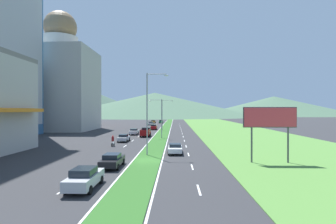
% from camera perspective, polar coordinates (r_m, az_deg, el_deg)
% --- Properties ---
extents(ground_plane, '(600.00, 600.00, 0.00)m').
position_cam_1_polar(ground_plane, '(32.97, -4.33, -10.13)').
color(ground_plane, '#2D2D30').
extents(grass_median, '(3.20, 240.00, 0.06)m').
position_cam_1_polar(grass_median, '(92.51, -0.50, -3.35)').
color(grass_median, '#2D6023').
rests_on(grass_median, ground_plane).
extents(grass_verge_right, '(24.00, 240.00, 0.06)m').
position_cam_1_polar(grass_verge_right, '(94.05, 12.17, -3.30)').
color(grass_verge_right, '#518438').
rests_on(grass_verge_right, ground_plane).
extents(lane_dash_left_1, '(0.16, 2.80, 0.01)m').
position_cam_1_polar(lane_dash_left_1, '(22.95, -20.77, -14.80)').
color(lane_dash_left_1, silver).
rests_on(lane_dash_left_1, ground_plane).
extents(lane_dash_left_2, '(0.16, 2.80, 0.01)m').
position_cam_1_polar(lane_dash_left_2, '(30.53, -14.77, -10.97)').
color(lane_dash_left_2, silver).
rests_on(lane_dash_left_2, ground_plane).
extents(lane_dash_left_3, '(0.16, 2.80, 0.01)m').
position_cam_1_polar(lane_dash_left_3, '(38.38, -11.27, -8.63)').
color(lane_dash_left_3, silver).
rests_on(lane_dash_left_3, ground_plane).
extents(lane_dash_left_4, '(0.16, 2.80, 0.01)m').
position_cam_1_polar(lane_dash_left_4, '(46.37, -8.99, -7.08)').
color(lane_dash_left_4, silver).
rests_on(lane_dash_left_4, ground_plane).
extents(lane_dash_left_5, '(0.16, 2.80, 0.01)m').
position_cam_1_polar(lane_dash_left_5, '(54.43, -7.39, -5.97)').
color(lane_dash_left_5, silver).
rests_on(lane_dash_left_5, ground_plane).
extents(lane_dash_left_6, '(0.16, 2.80, 0.01)m').
position_cam_1_polar(lane_dash_left_6, '(62.53, -6.21, -5.15)').
color(lane_dash_left_6, silver).
rests_on(lane_dash_left_6, ground_plane).
extents(lane_dash_left_7, '(0.16, 2.80, 0.01)m').
position_cam_1_polar(lane_dash_left_7, '(70.67, -5.31, -4.51)').
color(lane_dash_left_7, silver).
rests_on(lane_dash_left_7, ground_plane).
extents(lane_dash_left_8, '(0.16, 2.80, 0.01)m').
position_cam_1_polar(lane_dash_left_8, '(78.82, -4.59, -4.01)').
color(lane_dash_left_8, silver).
rests_on(lane_dash_left_8, ground_plane).
extents(lane_dash_left_9, '(0.16, 2.80, 0.01)m').
position_cam_1_polar(lane_dash_left_9, '(87.00, -4.00, -3.60)').
color(lane_dash_left_9, silver).
rests_on(lane_dash_left_9, ground_plane).
extents(lane_dash_left_10, '(0.16, 2.80, 0.01)m').
position_cam_1_polar(lane_dash_left_10, '(95.18, -3.52, -3.26)').
color(lane_dash_left_10, silver).
rests_on(lane_dash_left_10, ground_plane).
extents(lane_dash_left_11, '(0.16, 2.80, 0.01)m').
position_cam_1_polar(lane_dash_left_11, '(103.37, -3.12, -2.97)').
color(lane_dash_left_11, silver).
rests_on(lane_dash_left_11, ground_plane).
extents(lane_dash_left_12, '(0.16, 2.80, 0.01)m').
position_cam_1_polar(lane_dash_left_12, '(111.57, -2.77, -2.73)').
color(lane_dash_left_12, silver).
rests_on(lane_dash_left_12, ground_plane).
extents(lane_dash_left_13, '(0.16, 2.80, 0.01)m').
position_cam_1_polar(lane_dash_left_13, '(119.77, -2.47, -2.52)').
color(lane_dash_left_13, silver).
rests_on(lane_dash_left_13, ground_plane).
extents(lane_dash_right_1, '(0.16, 2.80, 0.01)m').
position_cam_1_polar(lane_dash_right_1, '(21.42, 6.49, -15.89)').
color(lane_dash_right_1, silver).
rests_on(lane_dash_right_1, ground_plane).
extents(lane_dash_right_2, '(0.16, 2.80, 0.01)m').
position_cam_1_polar(lane_dash_right_2, '(29.40, 5.08, -11.41)').
color(lane_dash_right_2, silver).
rests_on(lane_dash_right_2, ground_plane).
extents(lane_dash_right_3, '(0.16, 2.80, 0.01)m').
position_cam_1_polar(lane_dash_right_3, '(37.49, 4.30, -8.84)').
color(lane_dash_right_3, silver).
rests_on(lane_dash_right_3, ground_plane).
extents(lane_dash_right_4, '(0.16, 2.80, 0.01)m').
position_cam_1_polar(lane_dash_right_4, '(45.63, 3.81, -7.19)').
color(lane_dash_right_4, silver).
rests_on(lane_dash_right_4, ground_plane).
extents(lane_dash_right_5, '(0.16, 2.80, 0.01)m').
position_cam_1_polar(lane_dash_right_5, '(53.80, 3.46, -6.04)').
color(lane_dash_right_5, silver).
rests_on(lane_dash_right_5, ground_plane).
extents(lane_dash_right_6, '(0.16, 2.80, 0.01)m').
position_cam_1_polar(lane_dash_right_6, '(61.99, 3.21, -5.20)').
color(lane_dash_right_6, silver).
rests_on(lane_dash_right_6, ground_plane).
extents(lane_dash_right_7, '(0.16, 2.80, 0.01)m').
position_cam_1_polar(lane_dash_right_7, '(70.18, 3.02, -4.55)').
color(lane_dash_right_7, silver).
rests_on(lane_dash_right_7, ground_plane).
extents(lane_dash_right_8, '(0.16, 2.80, 0.01)m').
position_cam_1_polar(lane_dash_right_8, '(78.39, 2.86, -4.03)').
color(lane_dash_right_8, silver).
rests_on(lane_dash_right_8, ground_plane).
extents(lane_dash_right_9, '(0.16, 2.80, 0.01)m').
position_cam_1_polar(lane_dash_right_9, '(86.60, 2.74, -3.62)').
color(lane_dash_right_9, silver).
rests_on(lane_dash_right_9, ground_plane).
extents(lane_dash_right_10, '(0.16, 2.80, 0.01)m').
position_cam_1_polar(lane_dash_right_10, '(94.82, 2.64, -3.27)').
color(lane_dash_right_10, silver).
rests_on(lane_dash_right_10, ground_plane).
extents(lane_dash_right_11, '(0.16, 2.80, 0.01)m').
position_cam_1_polar(lane_dash_right_11, '(103.04, 2.55, -2.98)').
color(lane_dash_right_11, silver).
rests_on(lane_dash_right_11, ground_plane).
extents(lane_dash_right_12, '(0.16, 2.80, 0.01)m').
position_cam_1_polar(lane_dash_right_12, '(111.26, 2.48, -2.74)').
color(lane_dash_right_12, silver).
rests_on(lane_dash_right_12, ground_plane).
extents(lane_dash_right_13, '(0.16, 2.80, 0.01)m').
position_cam_1_polar(lane_dash_right_13, '(119.49, 2.42, -2.52)').
color(lane_dash_right_13, silver).
rests_on(lane_dash_right_13, ground_plane).
extents(edge_line_median_left, '(0.16, 240.00, 0.01)m').
position_cam_1_polar(edge_line_median_left, '(92.59, -1.58, -3.36)').
color(edge_line_median_left, silver).
rests_on(edge_line_median_left, ground_plane).
extents(edge_line_median_right, '(0.16, 240.00, 0.01)m').
position_cam_1_polar(edge_line_median_right, '(92.46, 0.59, -3.36)').
color(edge_line_median_right, silver).
rests_on(edge_line_median_right, ground_plane).
extents(domed_building, '(19.66, 19.66, 36.18)m').
position_cam_1_polar(domed_building, '(89.47, -21.60, 5.72)').
color(domed_building, '#B7B2A8').
rests_on(domed_building, ground_plane).
extents(midrise_colored, '(12.51, 12.51, 23.01)m').
position_cam_1_polar(midrise_colored, '(116.55, -19.13, 3.04)').
color(midrise_colored, '#D83847').
rests_on(midrise_colored, ground_plane).
extents(hill_far_left, '(145.29, 145.29, 30.14)m').
position_cam_1_polar(hill_far_left, '(318.87, -16.55, 1.96)').
color(hill_far_left, '#3D5647').
rests_on(hill_far_left, ground_plane).
extents(hill_far_center, '(205.10, 205.10, 23.93)m').
position_cam_1_polar(hill_far_center, '(277.69, -2.77, 1.58)').
color(hill_far_center, '#47664C').
rests_on(hill_far_center, ground_plane).
extents(hill_far_right, '(180.87, 180.87, 22.81)m').
position_cam_1_polar(hill_far_right, '(351.39, 21.31, 1.21)').
color(hill_far_right, '#47664C').
rests_on(hill_far_right, ground_plane).
extents(street_lamp_near, '(2.95, 0.38, 10.97)m').
position_cam_1_polar(street_lamp_near, '(36.26, -3.97, 0.69)').
color(street_lamp_near, '#99999E').
rests_on(street_lamp_near, ground_plane).
extents(street_lamp_mid, '(2.97, 0.46, 8.39)m').
position_cam_1_polar(street_lamp_mid, '(58.43, -1.68, -0.74)').
color(street_lamp_mid, '#99999E').
rests_on(street_lamp_mid, ground_plane).
extents(street_lamp_far, '(3.44, 0.36, 9.12)m').
position_cam_1_polar(street_lamp_far, '(80.59, -0.94, -0.14)').
color(street_lamp_far, '#99999E').
rests_on(street_lamp_far, ground_plane).
extents(billboard_roadside, '(6.06, 0.28, 6.38)m').
position_cam_1_polar(billboard_roadside, '(32.95, 20.59, -1.56)').
color(billboard_roadside, '#4C4C51').
rests_on(billboard_roadside, ground_plane).
extents(car_0, '(1.88, 4.69, 1.43)m').
position_cam_1_polar(car_0, '(52.99, -9.27, -5.35)').
color(car_0, '#B2B2B7').
rests_on(car_0, ground_plane).
extents(car_1, '(1.97, 4.71, 1.45)m').
position_cam_1_polar(car_1, '(29.62, -11.59, -9.86)').
color(car_1, black).
rests_on(car_1, ground_plane).
extents(car_2, '(2.02, 4.25, 1.47)m').
position_cam_1_polar(car_2, '(127.17, -3.11, -2.01)').
color(car_2, '#C6842D').
rests_on(car_2, ground_plane).
extents(car_3, '(1.86, 4.57, 1.59)m').
position_cam_1_polar(car_3, '(84.33, -2.99, -3.18)').
color(car_3, maroon).
rests_on(car_3, ground_plane).
extents(car_4, '(1.97, 4.74, 1.61)m').
position_cam_1_polar(car_4, '(22.32, -17.10, -13.08)').
color(car_4, '#B2B2B7').
rests_on(car_4, ground_plane).
extents(car_5, '(1.92, 4.72, 1.52)m').
position_cam_1_polar(car_5, '(127.25, -1.46, -2.00)').
color(car_5, '#0C5128').
rests_on(car_5, ground_plane).
extents(car_6, '(1.94, 4.48, 1.50)m').
position_cam_1_polar(car_6, '(67.42, -7.14, -4.10)').
color(car_6, silver).
rests_on(car_6, ground_plane).
extents(car_7, '(2.00, 4.50, 1.35)m').
position_cam_1_polar(car_7, '(38.08, 1.50, -7.63)').
color(car_7, silver).
rests_on(car_7, ground_plane).
extents(car_8, '(2.03, 4.55, 1.45)m').
position_cam_1_polar(car_8, '(110.70, -3.63, -2.37)').
color(car_8, '#B2B2B7').
rests_on(car_8, ground_plane).
extents(pickup_truck_0, '(2.18, 5.40, 2.00)m').
position_cam_1_polar(pickup_truck_0, '(62.82, -4.71, -4.23)').
color(pickup_truck_0, maroon).
rests_on(pickup_truck_0, ground_plane).
extents(motorcycle_rider, '(0.36, 2.00, 1.80)m').
position_cam_1_polar(motorcycle_rider, '(46.57, -11.47, -6.13)').
color(motorcycle_rider, black).
rests_on(motorcycle_rider, ground_plane).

